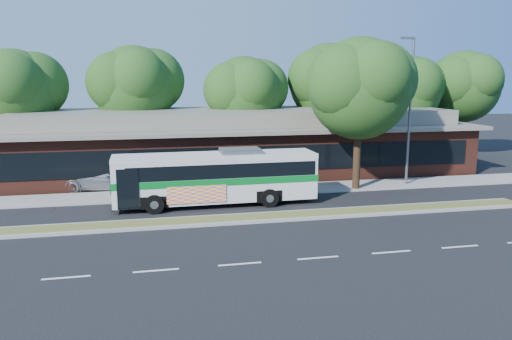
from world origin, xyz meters
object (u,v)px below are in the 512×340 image
object	(u,v)px
lamp_post	(410,107)
sidewalk_tree	(365,86)
transit_bus	(217,174)
sedan	(101,178)

from	to	relation	value
lamp_post	sidewalk_tree	xyz separation A→B (m)	(-3.14, -0.40, 1.30)
transit_bus	lamp_post	bearing A→B (deg)	9.60
lamp_post	transit_bus	size ratio (longest dim) A/B	0.85
lamp_post	sedan	world-z (taller)	lamp_post
lamp_post	transit_bus	bearing A→B (deg)	-169.59
lamp_post	transit_bus	distance (m)	12.83
sedan	sidewalk_tree	xyz separation A→B (m)	(15.43, -3.14, 5.47)
sedan	sidewalk_tree	world-z (taller)	sidewalk_tree
lamp_post	sedan	xyz separation A→B (m)	(-18.56, 2.74, -4.18)
transit_bus	sedan	xyz separation A→B (m)	(-6.35, 4.98, -0.94)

